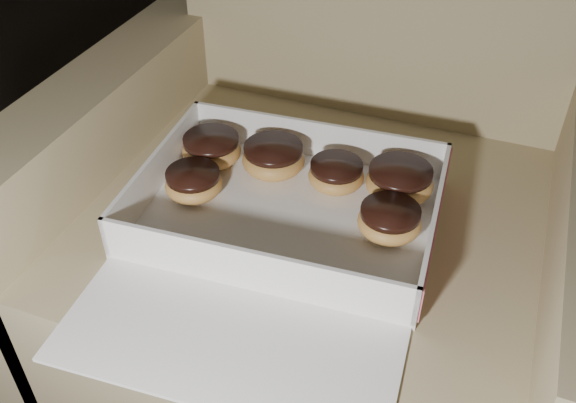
# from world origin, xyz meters

# --- Properties ---
(armchair) EXTENTS (0.82, 0.70, 0.86)m
(armchair) POSITION_xyz_m (-0.23, 0.58, 0.27)
(armchair) COLOR tan
(armchair) RESTS_ON floor
(bakery_box) EXTENTS (0.42, 0.48, 0.07)m
(bakery_box) POSITION_xyz_m (-0.25, 0.44, 0.40)
(bakery_box) COLOR white
(bakery_box) RESTS_ON armchair
(donut_a) EXTENTS (0.09, 0.09, 0.05)m
(donut_a) POSITION_xyz_m (-0.13, 0.57, 0.42)
(donut_a) COLOR #E5A250
(donut_a) RESTS_ON bakery_box
(donut_b) EXTENTS (0.08, 0.08, 0.04)m
(donut_b) POSITION_xyz_m (-0.12, 0.49, 0.42)
(donut_b) COLOR #E5A250
(donut_b) RESTS_ON bakery_box
(donut_c) EXTENTS (0.09, 0.09, 0.04)m
(donut_c) POSITION_xyz_m (-0.41, 0.55, 0.42)
(donut_c) COLOR #E5A250
(donut_c) RESTS_ON bakery_box
(donut_d) EXTENTS (0.09, 0.09, 0.05)m
(donut_d) POSITION_xyz_m (-0.31, 0.56, 0.42)
(donut_d) COLOR #E5A250
(donut_d) RESTS_ON bakery_box
(donut_e) EXTENTS (0.08, 0.08, 0.04)m
(donut_e) POSITION_xyz_m (-0.39, 0.47, 0.41)
(donut_e) COLOR #E5A250
(donut_e) RESTS_ON bakery_box
(donut_f) EXTENTS (0.08, 0.08, 0.04)m
(donut_f) POSITION_xyz_m (-0.21, 0.56, 0.41)
(donut_f) COLOR #E5A250
(donut_f) RESTS_ON bakery_box
(crumb_a) EXTENTS (0.01, 0.01, 0.00)m
(crumb_a) POSITION_xyz_m (-0.30, 0.36, 0.39)
(crumb_a) COLOR black
(crumb_a) RESTS_ON bakery_box
(crumb_b) EXTENTS (0.01, 0.01, 0.00)m
(crumb_b) POSITION_xyz_m (-0.11, 0.39, 0.39)
(crumb_b) COLOR black
(crumb_b) RESTS_ON bakery_box
(crumb_c) EXTENTS (0.01, 0.01, 0.00)m
(crumb_c) POSITION_xyz_m (-0.35, 0.36, 0.39)
(crumb_c) COLOR black
(crumb_c) RESTS_ON bakery_box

